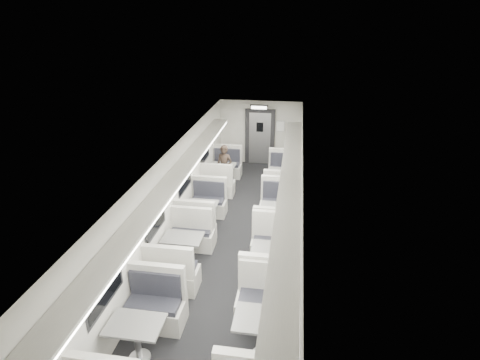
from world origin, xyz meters
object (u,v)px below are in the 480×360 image
(booth_left_d, at_px, (137,341))
(vestibule_door, at_px, (260,137))
(booth_left_a, at_px, (223,175))
(booth_right_a, at_px, (283,181))
(booth_left_b, at_px, (202,215))
(passenger, at_px, (224,168))
(booth_right_b, at_px, (278,220))
(exit_sign, at_px, (259,107))
(booth_left_c, at_px, (184,251))
(booth_right_d, at_px, (263,338))
(booth_right_c, at_px, (273,264))

(booth_left_d, distance_m, vestibule_door, 9.33)
(booth_left_a, xyz_separation_m, booth_right_a, (2.00, -0.29, 0.01))
(booth_left_b, height_order, booth_right_a, booth_right_a)
(passenger, bearing_deg, booth_left_d, -77.98)
(booth_right_a, height_order, booth_right_b, booth_right_b)
(booth_right_b, distance_m, exit_sign, 4.99)
(booth_left_c, height_order, passenger, passenger)
(passenger, height_order, exit_sign, exit_sign)
(booth_left_d, bearing_deg, booth_right_b, 64.84)
(booth_left_b, height_order, vestibule_door, vestibule_door)
(booth_left_c, distance_m, booth_left_d, 2.57)
(booth_right_b, bearing_deg, booth_right_d, -90.00)
(booth_right_c, height_order, booth_right_d, booth_right_d)
(booth_left_b, distance_m, booth_right_c, 2.75)
(passenger, bearing_deg, booth_right_d, -60.59)
(booth_left_a, bearing_deg, exit_sign, 59.52)
(booth_right_c, distance_m, passenger, 4.77)
(booth_right_a, xyz_separation_m, exit_sign, (-1.00, 1.99, 1.90))
(booth_left_a, xyz_separation_m, booth_right_b, (2.00, -2.81, 0.03))
(booth_left_a, relative_size, booth_right_c, 0.93)
(booth_right_c, bearing_deg, booth_left_d, -130.07)
(booth_left_c, bearing_deg, passenger, 88.29)
(booth_left_b, distance_m, passenger, 2.52)
(booth_right_d, bearing_deg, booth_left_d, -170.11)
(booth_right_b, distance_m, vestibule_door, 5.14)
(booth_left_d, relative_size, booth_right_c, 0.98)
(booth_left_d, xyz_separation_m, vestibule_door, (1.00, 9.25, 0.65))
(booth_left_b, xyz_separation_m, booth_left_d, (0.00, -4.26, 0.02))
(exit_sign, bearing_deg, booth_left_b, -102.51)
(booth_right_b, bearing_deg, booth_left_c, -139.85)
(booth_right_a, height_order, booth_right_d, booth_right_d)
(passenger, xyz_separation_m, vestibule_door, (0.88, 2.50, 0.30))
(booth_right_a, bearing_deg, booth_right_b, -90.00)
(booth_left_a, height_order, vestibule_door, vestibule_door)
(booth_left_c, bearing_deg, vestibule_door, 81.49)
(booth_left_b, distance_m, booth_right_d, 4.39)
(booth_right_d, height_order, vestibule_door, vestibule_door)
(booth_right_d, relative_size, passenger, 1.57)
(booth_left_a, relative_size, booth_left_c, 0.97)
(booth_left_a, distance_m, passenger, 0.51)
(booth_right_d, xyz_separation_m, passenger, (-1.88, 6.40, 0.33))
(booth_left_c, bearing_deg, booth_right_a, 64.58)
(booth_left_d, bearing_deg, passenger, 88.94)
(booth_right_c, height_order, vestibule_door, vestibule_door)
(booth_right_d, bearing_deg, booth_left_b, 117.08)
(booth_right_d, xyz_separation_m, exit_sign, (-1.00, 8.42, 1.86))
(booth_left_c, bearing_deg, booth_left_b, 90.00)
(booth_left_d, xyz_separation_m, booth_right_d, (2.00, 0.35, 0.03))
(booth_right_d, bearing_deg, booth_right_a, 90.00)
(booth_left_a, relative_size, booth_left_d, 0.96)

